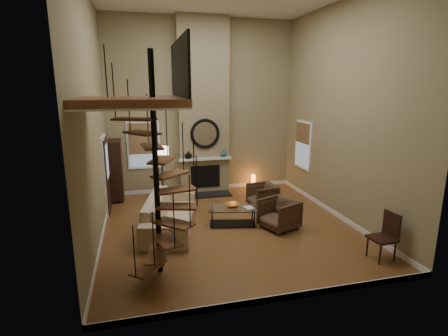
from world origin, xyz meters
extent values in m
cube|color=brown|center=(0.00, 0.00, -0.01)|extent=(6.00, 6.50, 0.01)
cube|color=#93865F|center=(0.00, 3.25, 2.75)|extent=(6.00, 0.02, 5.50)
cube|color=#93865F|center=(0.00, -3.25, 2.75)|extent=(6.00, 0.02, 5.50)
cube|color=#93865F|center=(-3.00, 0.00, 2.75)|extent=(0.02, 6.50, 5.50)
cube|color=#93865F|center=(3.00, 0.00, 2.75)|extent=(0.02, 6.50, 5.50)
cube|color=white|center=(0.00, 3.24, 0.06)|extent=(6.00, 0.02, 0.12)
cube|color=white|center=(0.00, -3.24, 0.06)|extent=(6.00, 0.02, 0.12)
cube|color=white|center=(-2.99, 0.00, 0.06)|extent=(0.02, 6.50, 0.12)
cube|color=white|center=(2.99, 0.00, 0.06)|extent=(0.02, 6.50, 0.12)
cube|color=#8C7D5B|center=(0.00, 3.06, 2.75)|extent=(1.60, 0.38, 5.50)
cube|color=black|center=(0.00, 2.57, 0.02)|extent=(1.50, 0.60, 0.04)
cube|color=black|center=(0.00, 2.86, 0.55)|extent=(0.95, 0.02, 0.72)
cube|color=white|center=(0.00, 2.78, 1.15)|extent=(1.70, 0.18, 0.06)
torus|color=black|center=(0.00, 2.84, 1.95)|extent=(0.94, 0.10, 0.94)
cylinder|color=white|center=(0.00, 2.85, 1.95)|extent=(0.80, 0.01, 0.80)
imported|color=black|center=(-0.55, 2.82, 1.30)|extent=(0.24, 0.24, 0.25)
imported|color=#17534F|center=(0.60, 2.82, 1.28)|extent=(0.20, 0.20, 0.21)
cube|color=white|center=(-1.90, 3.23, 1.60)|extent=(1.02, 0.04, 1.52)
cube|color=#8C9EB2|center=(-1.90, 3.21, 1.60)|extent=(0.90, 0.01, 1.40)
cube|color=olive|center=(-1.90, 3.19, 1.81)|extent=(0.90, 0.01, 0.98)
cube|color=white|center=(2.98, 2.00, 1.60)|extent=(0.04, 1.02, 1.52)
cube|color=#8C9EB2|center=(2.96, 2.00, 1.60)|extent=(0.01, 0.90, 1.40)
cube|color=olive|center=(2.94, 2.00, 1.98)|extent=(0.01, 0.90, 0.63)
cube|color=white|center=(-2.97, 1.80, 1.05)|extent=(0.06, 1.05, 2.16)
cube|color=black|center=(-2.94, 1.80, 1.02)|extent=(0.05, 0.90, 2.05)
cube|color=#8C9EB2|center=(-2.90, 1.80, 1.45)|extent=(0.01, 0.60, 0.90)
cube|color=brown|center=(-2.15, -1.80, 3.18)|extent=(1.70, 2.20, 0.12)
cube|color=white|center=(-2.15, -1.80, 3.10)|extent=(1.70, 2.20, 0.03)
cube|color=black|center=(-1.33, -1.80, 3.71)|extent=(0.04, 2.20, 0.94)
cylinder|color=black|center=(-1.80, -1.80, 2.01)|extent=(0.10, 0.10, 4.02)
cube|color=brown|center=(-2.02, -2.08, 0.26)|extent=(0.71, 0.78, 0.04)
cylinder|color=black|center=(-2.24, -2.37, 0.73)|extent=(0.02, 0.02, 0.94)
cube|color=brown|center=(-1.86, -2.15, 0.52)|extent=(0.46, 0.77, 0.04)
cylinder|color=black|center=(-1.93, -2.51, 0.99)|extent=(0.02, 0.02, 0.94)
cube|color=brown|center=(-1.69, -2.14, 0.78)|extent=(0.55, 0.79, 0.04)
cylinder|color=black|center=(-1.58, -2.48, 1.25)|extent=(0.02, 0.02, 0.94)
cube|color=brown|center=(-1.54, -2.05, 1.04)|extent=(0.75, 0.74, 0.04)
cylinder|color=black|center=(-1.28, -2.30, 1.51)|extent=(0.02, 0.02, 0.94)
cube|color=brown|center=(-1.45, -1.90, 1.30)|extent=(0.79, 0.53, 0.04)
cylinder|color=black|center=(-1.11, -2.00, 1.77)|extent=(0.02, 0.02, 0.94)
cube|color=brown|center=(-1.45, -1.73, 1.56)|extent=(0.77, 0.48, 0.04)
cylinder|color=black|center=(-1.10, -1.65, 2.03)|extent=(0.02, 0.02, 0.94)
cube|color=brown|center=(-1.52, -1.57, 1.82)|extent=(0.77, 0.72, 0.04)
cylinder|color=black|center=(-1.25, -1.34, 2.29)|extent=(0.02, 0.02, 0.94)
cube|color=brown|center=(-1.67, -1.47, 2.08)|extent=(0.58, 0.79, 0.04)
cylinder|color=black|center=(-1.53, -1.13, 2.55)|extent=(0.02, 0.02, 0.94)
cube|color=brown|center=(-1.84, -1.44, 2.34)|extent=(0.41, 0.75, 0.04)
cylinder|color=black|center=(-1.88, -1.08, 2.81)|extent=(0.02, 0.02, 0.94)
cube|color=brown|center=(-2.00, -1.50, 2.60)|extent=(0.68, 0.79, 0.04)
cylinder|color=black|center=(-2.20, -1.20, 3.07)|extent=(0.02, 0.02, 0.94)
cube|color=brown|center=(-2.12, -1.63, 2.86)|extent=(0.80, 0.64, 0.04)
cylinder|color=black|center=(-2.44, -1.46, 3.33)|extent=(0.02, 0.02, 0.94)
cube|color=brown|center=(-2.16, -1.80, 3.12)|extent=(0.72, 0.34, 0.04)
cylinder|color=black|center=(-2.52, -1.80, 3.59)|extent=(0.02, 0.02, 0.94)
cube|color=black|center=(-2.76, 2.81, 0.95)|extent=(0.38, 0.80, 1.79)
imported|color=#CAAF8C|center=(-1.41, 0.29, 0.40)|extent=(1.64, 2.92, 0.80)
imported|color=#493221|center=(1.37, 1.06, 0.35)|extent=(0.83, 0.81, 0.68)
imported|color=#493221|center=(1.26, -0.40, 0.35)|extent=(1.06, 1.05, 0.75)
cube|color=silver|center=(0.14, 0.05, 0.44)|extent=(1.34, 0.87, 0.02)
cube|color=black|center=(0.14, 0.05, 0.03)|extent=(1.22, 0.75, 0.02)
cylinder|color=black|center=(-0.42, -0.05, 0.22)|extent=(0.04, 0.04, 0.45)
cylinder|color=black|center=(0.60, -0.27, 0.22)|extent=(0.04, 0.04, 0.45)
cylinder|color=black|center=(-0.32, 0.38, 0.22)|extent=(0.04, 0.04, 0.45)
cylinder|color=black|center=(0.69, 0.16, 0.22)|extent=(0.04, 0.04, 0.45)
imported|color=orange|center=(0.14, 0.10, 0.50)|extent=(0.37, 0.37, 0.09)
imported|color=gray|center=(0.49, -0.10, 0.46)|extent=(0.24, 0.30, 0.03)
cylinder|color=black|center=(-1.43, 2.13, 0.01)|extent=(0.36, 0.36, 0.03)
cylinder|color=black|center=(-1.43, 2.13, 0.80)|extent=(0.04, 0.04, 1.56)
cylinder|color=#F2E5C6|center=(-1.43, 2.13, 1.55)|extent=(0.40, 0.40, 0.32)
cylinder|color=orange|center=(1.67, 2.94, 0.25)|extent=(0.13, 0.13, 0.47)
cube|color=black|center=(2.56, -2.40, 0.44)|extent=(0.49, 0.49, 0.05)
cube|color=black|center=(2.76, -2.39, 0.70)|extent=(0.07, 0.44, 0.54)
cylinder|color=black|center=(2.39, -2.60, 0.21)|extent=(0.04, 0.04, 0.43)
cylinder|color=black|center=(2.75, -2.57, 0.21)|extent=(0.04, 0.04, 0.43)
cylinder|color=black|center=(2.37, -2.24, 0.21)|extent=(0.04, 0.04, 0.43)
cylinder|color=black|center=(2.73, -2.21, 0.21)|extent=(0.04, 0.04, 0.43)
camera|label=1|loc=(-2.09, -7.89, 3.43)|focal=27.92mm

